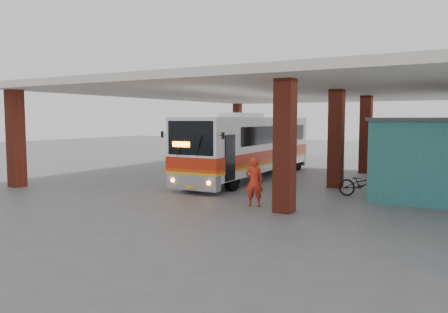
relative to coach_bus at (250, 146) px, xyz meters
The scene contains 7 objects.
ground 4.44m from the coach_bus, 66.11° to the right, with size 90.00×90.00×0.00m, color #515154.
brick_columns 3.37m from the coach_bus, 21.66° to the left, with size 20.10×21.60×4.35m.
canopy_roof 4.50m from the coach_bus, 51.53° to the left, with size 21.00×23.00×0.30m, color silver.
coach_bus is the anchor object (origin of this frame).
motorcycle 7.01m from the coach_bus, 23.72° to the right, with size 0.70×2.01×1.06m, color black.
pedestrian 7.25m from the coach_bus, 62.03° to the right, with size 0.63×0.41×1.73m, color red.
red_chair 7.12m from the coach_bus, 15.11° to the left, with size 0.59×0.59×0.86m.
Camera 1 is at (8.37, -16.25, 3.07)m, focal length 35.00 mm.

